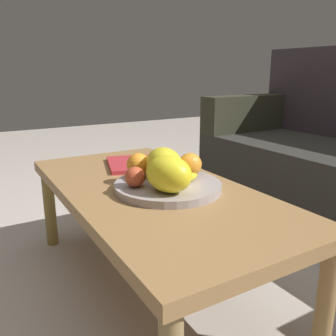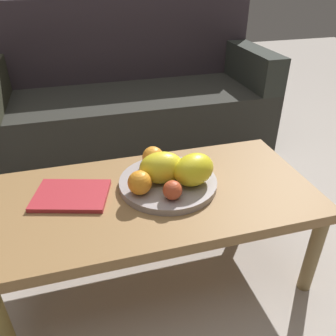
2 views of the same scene
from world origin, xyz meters
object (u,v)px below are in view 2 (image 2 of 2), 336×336
Objects in this scene: apple_front at (173,190)px; magazine at (71,195)px; coffee_table at (156,202)px; fruit_bowl at (168,183)px; couch at (131,102)px; banana_bunch at (174,169)px; melon_large_front at (162,168)px; melon_smaller_beside at (194,170)px; orange_left at (153,157)px; orange_front at (140,183)px.

magazine is at bearing 157.78° from apple_front.
coffee_table is 17.37× the size of apple_front.
magazine is (-0.34, 0.02, -0.00)m from fruit_bowl.
banana_bunch is at bearing -91.49° from couch.
couch is at bearing 86.90° from fruit_bowl.
melon_large_front is 0.11m from melon_smaller_beside.
orange_left reaches higher than coffee_table.
orange_left is 0.53× the size of banana_bunch.
fruit_bowl is (0.06, 0.03, 0.06)m from coffee_table.
orange_left reaches higher than fruit_bowl.
orange_front is 1.27× the size of apple_front.
coffee_table is at bearing -146.47° from banana_bunch.
magazine is (-0.32, 0.02, -0.07)m from melon_large_front.
melon_smaller_beside is 2.34× the size of apple_front.
melon_smaller_beside is at bearing 2.02° from orange_front.
coffee_table is 1.13m from couch.
apple_front is at bearing -145.41° from melon_smaller_beside.
melon_large_front is (0.03, 0.03, 0.12)m from coffee_table.
apple_front is 0.36m from magazine.
fruit_bowl is 2.32× the size of melon_smaller_beside.
banana_bunch reaches higher than coffee_table.
melon_smaller_beside is 0.44m from magazine.
coffee_table is 7.41× the size of melon_smaller_beside.
melon_large_front is at bearing 44.18° from coffee_table.
couch is (0.11, 1.12, -0.04)m from coffee_table.
banana_bunch is (-0.05, 0.07, -0.03)m from melon_smaller_beside.
melon_large_front is at bearing -87.06° from orange_left.
banana_bunch is (-0.03, -1.07, 0.13)m from couch.
orange_front is 0.11m from apple_front.
couch reaches higher than fruit_bowl.
couch is 1.15m from magazine.
coffee_table is 0.67× the size of couch.
couch reaches higher than orange_front.
fruit_bowl is 0.06m from banana_bunch.
melon_large_front is 0.11m from orange_left.
coffee_table is 13.72× the size of orange_front.
apple_front reaches higher than fruit_bowl.
magazine is (-0.40, -1.07, 0.09)m from couch.
orange_front reaches higher than fruit_bowl.
melon_smaller_beside is (0.02, -1.14, 0.16)m from couch.
fruit_bowl is 1.42× the size of magazine.
orange_front is (-0.17, -1.14, 0.15)m from couch.
couch is 25.97× the size of apple_front.
melon_smaller_beside reaches higher than magazine.
coffee_table is 7.39× the size of banana_bunch.
banana_bunch is at bearing 28.12° from orange_front.
apple_front is (-0.02, -0.11, 0.05)m from fruit_bowl.
melon_large_front is at bearing 94.08° from apple_front.
melon_large_front is 0.33m from magazine.
coffee_table is at bearing -135.82° from melon_large_front.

